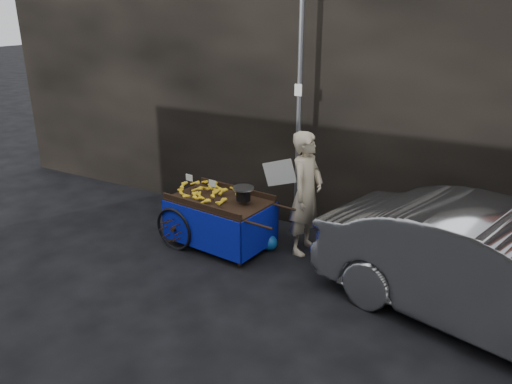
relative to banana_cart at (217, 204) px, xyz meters
The scene contains 7 objects.
ground 0.95m from the banana_cart, 24.23° to the right, with size 80.00×80.00×0.00m, color black.
building_wall 3.10m from the banana_cart, 67.44° to the left, with size 13.50×2.00×5.00m.
street_pole 1.88m from the banana_cart, 49.76° to the left, with size 0.12×0.10×4.00m.
banana_cart is the anchor object (origin of this frame).
vendor 1.40m from the banana_cart, 20.82° to the left, with size 0.90×0.72×1.91m.
plastic_bag 1.01m from the banana_cart, 15.45° to the left, with size 0.29×0.23×0.26m, color #1657A8.
parked_car 4.05m from the banana_cart, ahead, with size 1.50×4.32×1.42m, color #B5B8BD.
Camera 1 is at (3.49, -5.73, 3.63)m, focal length 35.00 mm.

